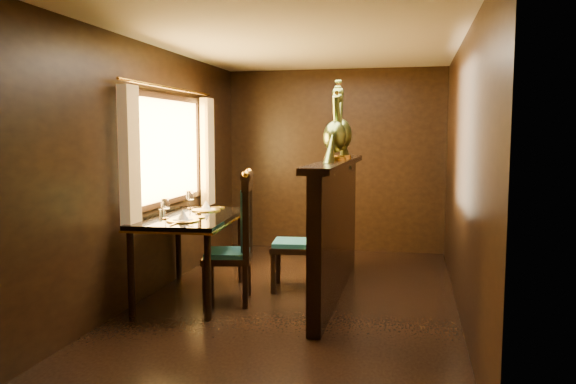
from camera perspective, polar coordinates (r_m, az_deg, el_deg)
name	(u,v)px	position (r m, az deg, el deg)	size (l,w,h in m)	color
ground	(298,300)	(5.58, 1.06, -10.94)	(5.00, 5.00, 0.00)	black
room_shell	(290,138)	(5.38, 0.23, 5.52)	(3.04, 5.04, 2.52)	black
partition	(336,225)	(5.66, 4.87, -3.32)	(0.26, 2.70, 1.36)	black
dining_table	(190,223)	(5.59, -9.89, -3.12)	(0.95, 1.45, 1.02)	black
chair_left	(240,234)	(5.39, -4.94, -4.26)	(0.55, 0.57, 1.28)	black
chair_right	(305,225)	(5.82, 1.79, -3.40)	(0.51, 0.54, 1.30)	black
peacock_left	(335,123)	(5.44, 4.80, 7.03)	(0.23, 0.62, 0.73)	#1B5134
peacock_right	(340,120)	(5.84, 5.34, 7.25)	(0.25, 0.67, 0.79)	#1B5134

